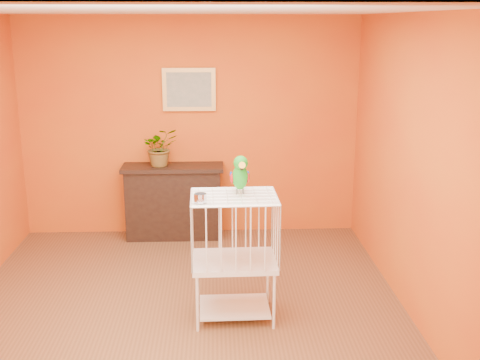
{
  "coord_description": "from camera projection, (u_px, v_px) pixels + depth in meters",
  "views": [
    {
      "loc": [
        0.3,
        -4.84,
        2.52
      ],
      "look_at": [
        0.5,
        -0.02,
        1.24
      ],
      "focal_mm": 45.0,
      "sensor_mm": 36.0,
      "label": 1
    }
  ],
  "objects": [
    {
      "name": "ground",
      "position": [
        183.0,
        316.0,
        5.31
      ],
      "size": [
        4.5,
        4.5,
        0.0
      ],
      "primitive_type": "plane",
      "color": "brown",
      "rests_on": "ground"
    },
    {
      "name": "framed_picture",
      "position": [
        189.0,
        90.0,
        7.0
      ],
      "size": [
        0.62,
        0.04,
        0.5
      ],
      "color": "#BD8943",
      "rests_on": "room_shell"
    },
    {
      "name": "console_cabinet",
      "position": [
        174.0,
        201.0,
        7.16
      ],
      "size": [
        1.19,
        0.43,
        0.88
      ],
      "color": "black",
      "rests_on": "ground"
    },
    {
      "name": "room_shell",
      "position": [
        179.0,
        140.0,
        4.91
      ],
      "size": [
        4.5,
        4.5,
        4.5
      ],
      "color": "#C75A12",
      "rests_on": "ground"
    },
    {
      "name": "feed_cup",
      "position": [
        200.0,
        198.0,
        4.83
      ],
      "size": [
        0.1,
        0.1,
        0.07
      ],
      "primitive_type": "cylinder",
      "color": "silver",
      "rests_on": "birdcage"
    },
    {
      "name": "birdcage",
      "position": [
        234.0,
        255.0,
        5.17
      ],
      "size": [
        0.73,
        0.56,
        1.1
      ],
      "rotation": [
        0.0,
        0.0,
        0.02
      ],
      "color": "white",
      "rests_on": "ground"
    },
    {
      "name": "potted_plant",
      "position": [
        160.0,
        152.0,
        6.94
      ],
      "size": [
        0.53,
        0.55,
        0.35
      ],
      "primitive_type": "imported",
      "rotation": [
        0.0,
        0.0,
        0.33
      ],
      "color": "#26722D",
      "rests_on": "console_cabinet"
    },
    {
      "name": "parrot",
      "position": [
        240.0,
        174.0,
        5.04
      ],
      "size": [
        0.17,
        0.31,
        0.35
      ],
      "rotation": [
        0.0,
        0.0,
        0.1
      ],
      "color": "#59544C",
      "rests_on": "birdcage"
    }
  ]
}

